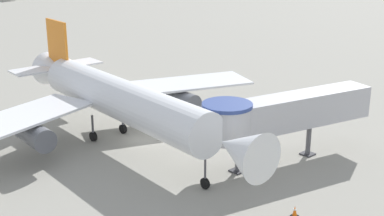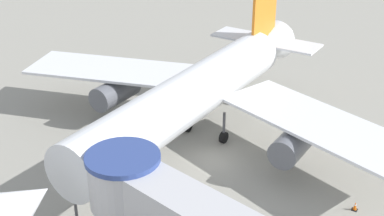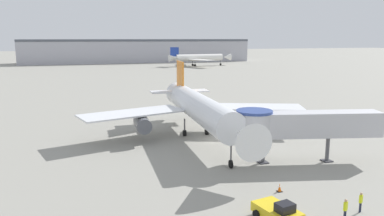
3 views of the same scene
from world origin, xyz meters
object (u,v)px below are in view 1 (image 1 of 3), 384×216
object	(u,v)px
traffic_cone_near_nose	(295,211)
traffic_cone_starboard_wing	(228,115)
jet_bridge	(277,114)
main_airplane	(118,100)

from	to	relation	value
traffic_cone_near_nose	traffic_cone_starboard_wing	bearing A→B (deg)	56.89
jet_bridge	traffic_cone_starboard_wing	xyz separation A→B (m)	(5.65, 11.23, -4.22)
jet_bridge	traffic_cone_starboard_wing	size ratio (longest dim) A/B	27.01
main_airplane	jet_bridge	xyz separation A→B (m)	(7.40, -12.79, 0.16)
main_airplane	jet_bridge	size ratio (longest dim) A/B	2.05
main_airplane	jet_bridge	bearing A→B (deg)	-57.26
traffic_cone_starboard_wing	traffic_cone_near_nose	size ratio (longest dim) A/B	0.77
main_airplane	traffic_cone_near_nose	xyz separation A→B (m)	(1.20, -19.74, -3.97)
traffic_cone_near_nose	main_airplane	bearing A→B (deg)	93.47
main_airplane	traffic_cone_starboard_wing	xyz separation A→B (m)	(13.05, -1.56, -4.06)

